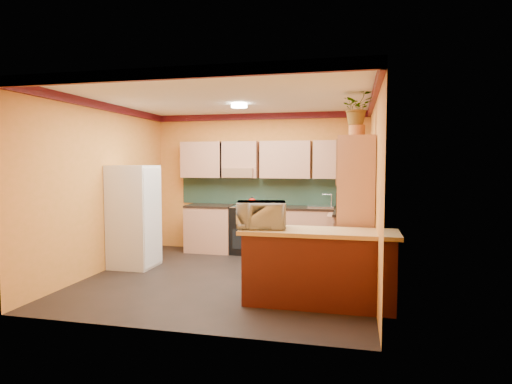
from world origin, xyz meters
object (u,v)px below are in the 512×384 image
pantry (356,213)px  microwave (261,215)px  fridge (134,216)px  base_cabinets_back (280,232)px  stove (248,230)px  breakfast_bar (318,270)px

pantry → microwave: 1.43m
fridge → microwave: (2.45, -1.25, 0.25)m
base_cabinets_back → stove: (-0.62, -0.00, 0.02)m
breakfast_bar → base_cabinets_back: bearing=109.4°
pantry → fridge: bearing=173.7°
base_cabinets_back → microwave: microwave is taller
fridge → breakfast_bar: (3.17, -1.25, -0.41)m
breakfast_bar → microwave: size_ratio=2.99×
stove → base_cabinets_back: bearing=0.0°
stove → microwave: microwave is taller
pantry → base_cabinets_back: bearing=126.6°
fridge → stove: bearing=43.1°
base_cabinets_back → fridge: (-2.21, -1.48, 0.41)m
pantry → microwave: (-1.15, -0.85, 0.05)m
stove → fridge: (-1.58, -1.48, 0.39)m
breakfast_bar → fridge: bearing=158.5°
base_cabinets_back → pantry: bearing=-53.4°
base_cabinets_back → stove: bearing=-180.0°
base_cabinets_back → pantry: size_ratio=1.74×
stove → pantry: 2.82m
breakfast_bar → stove: bearing=120.1°
microwave → base_cabinets_back: bearing=83.3°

